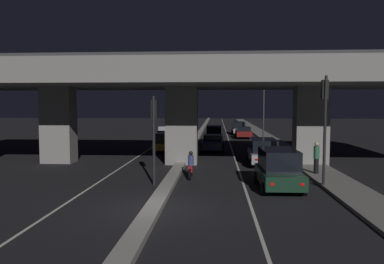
% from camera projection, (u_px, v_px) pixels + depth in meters
% --- Properties ---
extents(ground_plane, '(200.00, 200.00, 0.00)m').
position_uv_depth(ground_plane, '(154.00, 209.00, 14.59)').
color(ground_plane, black).
extents(lane_line_left_inner, '(0.12, 126.00, 0.00)m').
position_uv_depth(lane_line_left_inner, '(170.00, 136.00, 49.68)').
color(lane_line_left_inner, beige).
rests_on(lane_line_left_inner, ground_plane).
extents(lane_line_right_inner, '(0.12, 126.00, 0.00)m').
position_uv_depth(lane_line_right_inner, '(227.00, 136.00, 49.17)').
color(lane_line_right_inner, beige).
rests_on(lane_line_right_inner, ground_plane).
extents(median_divider, '(0.68, 126.00, 0.23)m').
position_uv_depth(median_divider, '(198.00, 135.00, 49.42)').
color(median_divider, gray).
rests_on(median_divider, ground_plane).
extents(sidewalk_right, '(2.07, 126.00, 0.16)m').
position_uv_depth(sidewalk_right, '(272.00, 141.00, 41.88)').
color(sidewalk_right, slate).
rests_on(sidewalk_right, ground_plane).
extents(elevated_overpass, '(38.00, 10.69, 7.69)m').
position_uv_depth(elevated_overpass, '(176.00, 81.00, 25.62)').
color(elevated_overpass, gray).
rests_on(elevated_overpass, ground_plane).
extents(traffic_light_left_of_median, '(0.30, 0.49, 4.52)m').
position_uv_depth(traffic_light_left_of_median, '(154.00, 125.00, 18.84)').
color(traffic_light_left_of_median, black).
rests_on(traffic_light_left_of_median, ground_plane).
extents(traffic_light_right_of_median, '(0.30, 0.49, 5.49)m').
position_uv_depth(traffic_light_right_of_median, '(325.00, 112.00, 18.23)').
color(traffic_light_right_of_median, black).
rests_on(traffic_light_right_of_median, ground_plane).
extents(street_lamp, '(2.23, 0.32, 7.98)m').
position_uv_depth(street_lamp, '(261.00, 99.00, 43.38)').
color(street_lamp, '#2D2D30').
rests_on(street_lamp, ground_plane).
extents(car_dark_green_lead, '(2.07, 4.04, 1.93)m').
position_uv_depth(car_dark_green_lead, '(279.00, 168.00, 18.13)').
color(car_dark_green_lead, black).
rests_on(car_dark_green_lead, ground_plane).
extents(car_silver_second, '(2.10, 4.20, 1.77)m').
position_uv_depth(car_silver_second, '(263.00, 151.00, 25.41)').
color(car_silver_second, gray).
rests_on(car_silver_second, ground_plane).
extents(car_dark_blue_third, '(1.98, 4.52, 1.49)m').
position_uv_depth(car_dark_blue_third, '(213.00, 142.00, 32.88)').
color(car_dark_blue_third, '#141938').
rests_on(car_dark_blue_third, ground_plane).
extents(car_silver_fourth, '(1.90, 4.10, 1.90)m').
position_uv_depth(car_silver_fourth, '(214.00, 134.00, 40.01)').
color(car_silver_fourth, gray).
rests_on(car_silver_fourth, ground_plane).
extents(car_dark_red_fifth, '(2.00, 4.05, 1.41)m').
position_uv_depth(car_dark_red_fifth, '(243.00, 132.00, 45.80)').
color(car_dark_red_fifth, '#591414').
rests_on(car_dark_red_fifth, ground_plane).
extents(car_silver_sixth, '(1.93, 4.67, 1.74)m').
position_uv_depth(car_silver_sixth, '(239.00, 128.00, 51.72)').
color(car_silver_sixth, gray).
rests_on(car_silver_sixth, ground_plane).
extents(car_taxi_yellow_lead_oncoming, '(2.08, 4.73, 1.65)m').
position_uv_depth(car_taxi_yellow_lead_oncoming, '(168.00, 141.00, 33.08)').
color(car_taxi_yellow_lead_oncoming, gold).
rests_on(car_taxi_yellow_lead_oncoming, ground_plane).
extents(car_white_second_oncoming, '(1.87, 4.45, 1.71)m').
position_uv_depth(car_white_second_oncoming, '(180.00, 132.00, 43.17)').
color(car_white_second_oncoming, silver).
rests_on(car_white_second_oncoming, ground_plane).
extents(car_silver_third_oncoming, '(1.89, 4.07, 1.35)m').
position_uv_depth(car_silver_third_oncoming, '(166.00, 127.00, 57.18)').
color(car_silver_third_oncoming, gray).
rests_on(car_silver_third_oncoming, ground_plane).
extents(motorcycle_red_filtering_near, '(0.32, 1.99, 1.50)m').
position_uv_depth(motorcycle_red_filtering_near, '(191.00, 167.00, 20.92)').
color(motorcycle_red_filtering_near, black).
rests_on(motorcycle_red_filtering_near, ground_plane).
extents(motorcycle_black_filtering_mid, '(0.33, 1.96, 1.48)m').
position_uv_depth(motorcycle_black_filtering_mid, '(195.00, 151.00, 28.07)').
color(motorcycle_black_filtering_mid, black).
rests_on(motorcycle_black_filtering_mid, ground_plane).
extents(pedestrian_on_sidewalk, '(0.32, 0.32, 1.81)m').
position_uv_depth(pedestrian_on_sidewalk, '(316.00, 157.00, 21.30)').
color(pedestrian_on_sidewalk, black).
rests_on(pedestrian_on_sidewalk, sidewalk_right).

